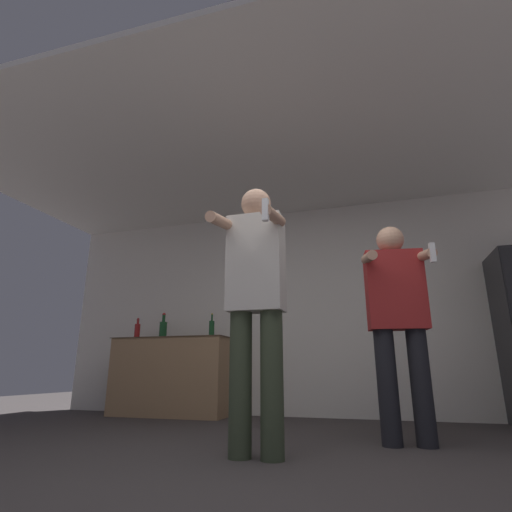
{
  "coord_description": "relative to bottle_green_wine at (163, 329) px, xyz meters",
  "views": [
    {
      "loc": [
        0.64,
        -1.97,
        0.52
      ],
      "look_at": [
        -0.12,
        0.58,
        1.29
      ],
      "focal_mm": 28.0,
      "sensor_mm": 36.0,
      "label": 1
    }
  ],
  "objects": [
    {
      "name": "bottle_green_wine",
      "position": [
        0.0,
        0.0,
        0.0
      ],
      "size": [
        0.09,
        0.09,
        0.32
      ],
      "color": "#194723",
      "rests_on": "counter"
    },
    {
      "name": "bottle_amber_bourbon",
      "position": [
        -0.37,
        0.0,
        -0.01
      ],
      "size": [
        0.07,
        0.07,
        0.27
      ],
      "color": "maroon",
      "rests_on": "counter"
    },
    {
      "name": "bottle_dark_rum",
      "position": [
        0.67,
        0.0,
        -0.01
      ],
      "size": [
        0.07,
        0.07,
        0.29
      ],
      "color": "#194723",
      "rests_on": "counter"
    },
    {
      "name": "person_woman_foreground",
      "position": [
        1.83,
        -2.02,
        -0.04
      ],
      "size": [
        0.43,
        0.53,
        1.79
      ],
      "color": "#38422D",
      "rests_on": "ground_plane"
    },
    {
      "name": "ceiling_slab",
      "position": [
        1.96,
        -1.14,
        1.54
      ],
      "size": [
        7.0,
        3.43,
        0.05
      ],
      "color": "silver",
      "rests_on": "wall_back"
    },
    {
      "name": "person_man_side",
      "position": [
        2.76,
        -1.31,
        -0.11
      ],
      "size": [
        0.53,
        0.53,
        1.65
      ],
      "color": "black",
      "rests_on": "ground_plane"
    },
    {
      "name": "ground_plane",
      "position": [
        1.96,
        -2.59,
        -1.03
      ],
      "size": [
        14.0,
        14.0,
        0.0
      ],
      "primitive_type": "plane",
      "color": "#383333"
    },
    {
      "name": "wall_back",
      "position": [
        1.96,
        0.35,
        0.24
      ],
      "size": [
        7.0,
        0.06,
        2.55
      ],
      "color": "silver",
      "rests_on": "ground_plane"
    },
    {
      "name": "counter",
      "position": [
        0.16,
        0.02,
        -0.58
      ],
      "size": [
        1.46,
        0.62,
        0.91
      ],
      "color": "#997551",
      "rests_on": "ground_plane"
    }
  ]
}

